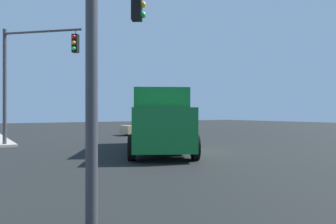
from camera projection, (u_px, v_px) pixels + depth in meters
The scene contains 5 objects.
ground_plane at pixel (187, 151), 14.93m from camera, with size 100.00×100.00×0.00m, color black.
delivery_truck at pixel (160, 119), 15.56m from camera, with size 8.38×6.20×2.95m.
traffic_light_primary at pixel (115, 10), 6.55m from camera, with size 3.84×2.94×6.07m.
traffic_light_secondary at pixel (28, 67), 16.79m from camera, with size 3.34×3.41×6.31m.
sedan_tan at pixel (148, 127), 26.40m from camera, with size 2.17×4.36×1.31m.
Camera 1 is at (-12.04, 8.88, 1.84)m, focal length 33.31 mm.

